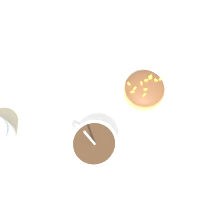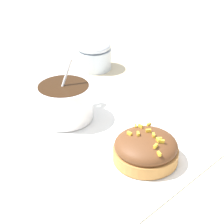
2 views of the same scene
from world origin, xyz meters
TOP-DOWN VIEW (x-y plane):
  - ground_plane at (0.00, 0.00)m, footprint 3.00×3.00m
  - paper_napkin at (0.00, 0.00)m, footprint 0.34×0.32m
  - coffee_cup at (-0.08, -0.00)m, footprint 0.09×0.11m
  - frosted_pastry at (0.08, -0.01)m, footprint 0.09×0.09m

SIDE VIEW (x-z plane):
  - ground_plane at x=0.00m, z-range 0.00..0.00m
  - paper_napkin at x=0.00m, z-range 0.00..0.00m
  - frosted_pastry at x=0.08m, z-range 0.00..0.04m
  - coffee_cup at x=-0.08m, z-range -0.01..0.08m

